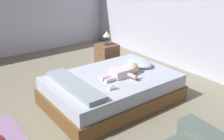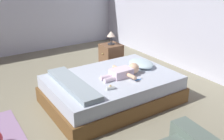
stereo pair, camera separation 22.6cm
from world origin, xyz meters
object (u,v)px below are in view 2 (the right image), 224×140
at_px(nightstand, 111,58).
at_px(pillow, 141,64).
at_px(toothbrush, 139,79).
at_px(baby_bottle, 110,88).
at_px(bed, 112,89).
at_px(lamp, 111,35).
at_px(baby, 124,72).

bearing_deg(nightstand, pillow, -3.32).
relative_size(toothbrush, baby_bottle, 1.08).
xyz_separation_m(bed, lamp, (-1.06, 0.68, 0.53)).
xyz_separation_m(bed, baby_bottle, (0.36, -0.26, 0.25)).
xyz_separation_m(bed, baby, (0.09, 0.16, 0.29)).
relative_size(pillow, toothbrush, 3.82).
relative_size(toothbrush, lamp, 0.46).
height_order(bed, nightstand, nightstand).
relative_size(bed, toothbrush, 15.98).
bearing_deg(toothbrush, nightstand, 163.16).
xyz_separation_m(lamp, baby_bottle, (1.42, -0.94, -0.28)).
height_order(toothbrush, baby_bottle, baby_bottle).
xyz_separation_m(pillow, lamp, (-0.99, 0.06, 0.26)).
height_order(lamp, baby_bottle, lamp).
bearing_deg(nightstand, lamp, 90.00).
distance_m(baby, baby_bottle, 0.50).
distance_m(pillow, baby_bottle, 0.98).
distance_m(bed, nightstand, 1.26).
distance_m(nightstand, lamp, 0.46).
height_order(pillow, toothbrush, pillow).
xyz_separation_m(toothbrush, nightstand, (-1.39, 0.42, -0.16)).
height_order(pillow, baby, baby).
bearing_deg(baby_bottle, nightstand, 146.58).
relative_size(nightstand, lamp, 2.09).
height_order(nightstand, lamp, lamp).
height_order(bed, pillow, pillow).
bearing_deg(pillow, baby, -70.65).
bearing_deg(toothbrush, bed, -141.85).
bearing_deg(baby, pillow, 109.35).
xyz_separation_m(pillow, baby, (0.16, -0.46, 0.01)).
bearing_deg(baby, bed, -120.76).
xyz_separation_m(nightstand, baby_bottle, (1.42, -0.94, 0.18)).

